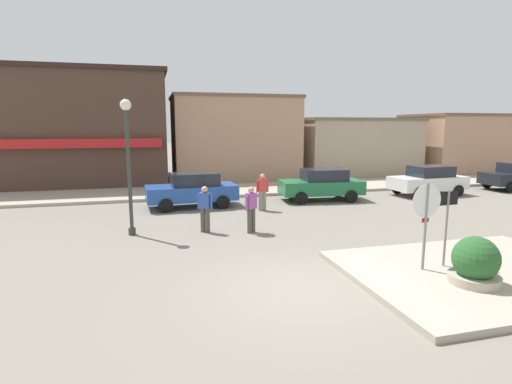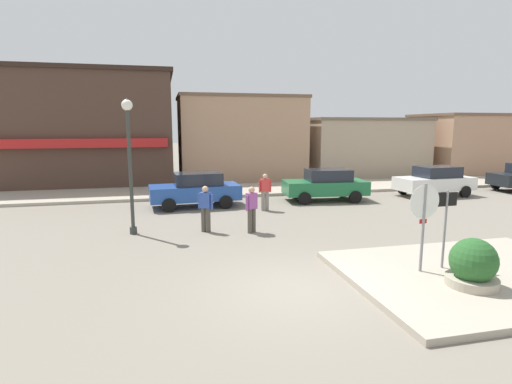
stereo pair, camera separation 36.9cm
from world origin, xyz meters
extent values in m
plane|color=gray|center=(0.00, 0.00, 0.00)|extent=(160.00, 160.00, 0.00)
cube|color=#A89E8C|center=(4.50, -0.36, 0.07)|extent=(6.40, 4.80, 0.15)
cube|color=#A89E8C|center=(0.00, 13.76, 0.07)|extent=(80.00, 4.00, 0.15)
cylinder|color=gray|center=(3.18, 0.05, 1.15)|extent=(0.07, 0.07, 2.30)
cylinder|color=red|center=(3.18, 0.07, 1.87)|extent=(0.76, 0.05, 0.76)
cylinder|color=white|center=(3.18, 0.06, 1.87)|extent=(0.82, 0.05, 0.82)
cube|color=red|center=(3.18, 0.07, 1.39)|extent=(0.20, 0.02, 0.11)
cylinder|color=gray|center=(3.86, 0.14, 1.05)|extent=(0.06, 0.06, 2.10)
cube|color=black|center=(3.86, 0.15, 1.88)|extent=(0.60, 0.04, 0.34)
cube|color=white|center=(3.86, 0.16, 1.88)|extent=(0.54, 0.04, 0.29)
cube|color=black|center=(3.86, 0.16, 1.88)|extent=(0.34, 0.02, 0.08)
cylinder|color=#ADA38E|center=(3.72, -1.00, 0.17)|extent=(1.10, 1.10, 0.35)
sphere|color=#285B28|center=(3.72, -1.00, 0.73)|extent=(1.00, 1.00, 1.00)
cylinder|color=#333833|center=(-3.89, 5.75, 2.10)|extent=(0.12, 0.12, 4.20)
cylinder|color=#333833|center=(-3.89, 5.75, 0.12)|extent=(0.24, 0.24, 0.24)
sphere|color=white|center=(-3.89, 5.75, 4.31)|extent=(0.36, 0.36, 0.36)
cone|color=#333833|center=(-3.89, 5.75, 4.45)|extent=(0.32, 0.32, 0.18)
cube|color=#234C9E|center=(-1.46, 9.94, 0.67)|extent=(4.10, 1.96, 0.66)
cube|color=#1E232D|center=(-1.31, 9.95, 1.28)|extent=(2.17, 1.53, 0.56)
cylinder|color=black|center=(-2.64, 9.01, 0.30)|extent=(0.61, 0.22, 0.60)
cylinder|color=black|center=(-2.75, 10.70, 0.30)|extent=(0.61, 0.22, 0.60)
cylinder|color=black|center=(-0.17, 9.17, 0.30)|extent=(0.61, 0.22, 0.60)
cylinder|color=black|center=(-0.28, 10.87, 0.30)|extent=(0.61, 0.22, 0.60)
cube|color=#1E6B3D|center=(4.87, 9.98, 0.67)|extent=(4.13, 2.04, 0.66)
cube|color=#1E232D|center=(5.02, 9.96, 1.28)|extent=(2.19, 1.57, 0.56)
cylinder|color=black|center=(3.56, 9.24, 0.30)|extent=(0.61, 0.23, 0.60)
cylinder|color=black|center=(3.71, 10.93, 0.30)|extent=(0.61, 0.23, 0.60)
cylinder|color=black|center=(6.03, 9.02, 0.30)|extent=(0.61, 0.23, 0.60)
cylinder|color=black|center=(6.18, 10.72, 0.30)|extent=(0.61, 0.23, 0.60)
cube|color=white|center=(10.99, 9.95, 0.67)|extent=(4.10, 1.96, 0.66)
cube|color=#1E232D|center=(11.14, 9.96, 1.28)|extent=(2.17, 1.53, 0.56)
cylinder|color=black|center=(9.81, 9.02, 0.30)|extent=(0.61, 0.22, 0.60)
cylinder|color=black|center=(9.70, 10.72, 0.30)|extent=(0.61, 0.22, 0.60)
cylinder|color=black|center=(12.28, 9.18, 0.30)|extent=(0.61, 0.22, 0.60)
cylinder|color=black|center=(12.17, 10.88, 0.30)|extent=(0.61, 0.22, 0.60)
cylinder|color=black|center=(16.00, 11.09, 0.30)|extent=(0.61, 0.20, 0.60)
cylinder|color=gray|center=(1.52, 8.41, 0.42)|extent=(0.16, 0.16, 0.85)
cylinder|color=gray|center=(1.34, 8.41, 0.42)|extent=(0.16, 0.16, 0.85)
cube|color=#D13838|center=(1.43, 8.41, 1.12)|extent=(0.36, 0.22, 0.54)
sphere|color=tan|center=(1.43, 8.41, 1.50)|extent=(0.22, 0.22, 0.22)
cylinder|color=#D13838|center=(1.66, 8.41, 1.07)|extent=(0.09, 0.09, 0.52)
cylinder|color=#D13838|center=(1.20, 8.41, 1.07)|extent=(0.09, 0.09, 0.52)
cylinder|color=#4C473D|center=(0.00, 4.94, 0.42)|extent=(0.16, 0.16, 0.85)
cylinder|color=#4C473D|center=(0.15, 5.04, 0.42)|extent=(0.16, 0.16, 0.85)
cube|color=#994C99|center=(0.07, 4.99, 1.12)|extent=(0.42, 0.38, 0.54)
sphere|color=tan|center=(0.07, 4.99, 1.50)|extent=(0.22, 0.22, 0.22)
cylinder|color=#994C99|center=(-0.12, 4.86, 1.07)|extent=(0.12, 0.12, 0.52)
cylinder|color=#994C99|center=(0.26, 5.12, 1.07)|extent=(0.12, 0.12, 0.52)
cylinder|color=#4C473D|center=(-1.53, 5.51, 0.42)|extent=(0.16, 0.16, 0.85)
cylinder|color=#4C473D|center=(-1.37, 5.42, 0.42)|extent=(0.16, 0.16, 0.85)
cube|color=#3351A8|center=(-1.45, 5.47, 1.12)|extent=(0.42, 0.37, 0.54)
sphere|color=tan|center=(-1.45, 5.47, 1.50)|extent=(0.22, 0.22, 0.22)
cylinder|color=#3351A8|center=(-1.65, 5.58, 1.07)|extent=(0.12, 0.12, 0.52)
cylinder|color=#3351A8|center=(-1.25, 5.35, 1.07)|extent=(0.12, 0.12, 0.52)
cube|color=#473328|center=(-7.82, 20.15, 3.35)|extent=(11.19, 8.79, 6.69)
cube|color=#B21E1E|center=(-7.82, 15.61, 2.70)|extent=(10.63, 0.40, 0.50)
cube|color=#2E211A|center=(-7.82, 20.15, 6.81)|extent=(11.52, 9.05, 0.24)
cube|color=tan|center=(2.42, 19.19, 2.71)|extent=(8.20, 5.35, 5.42)
cube|color=brown|center=(2.42, 19.19, 5.52)|extent=(8.36, 5.46, 0.20)
cube|color=tan|center=(11.58, 20.51, 2.00)|extent=(8.51, 7.95, 4.01)
cube|color=#685B4C|center=(11.58, 20.51, 4.11)|extent=(8.68, 8.11, 0.20)
cube|color=tan|center=(20.35, 18.58, 2.17)|extent=(7.37, 5.59, 4.34)
cube|color=brown|center=(20.35, 18.58, 4.44)|extent=(7.51, 5.70, 0.20)
camera|label=1|loc=(-3.19, -7.97, 3.64)|focal=28.00mm
camera|label=2|loc=(-2.83, -8.06, 3.64)|focal=28.00mm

